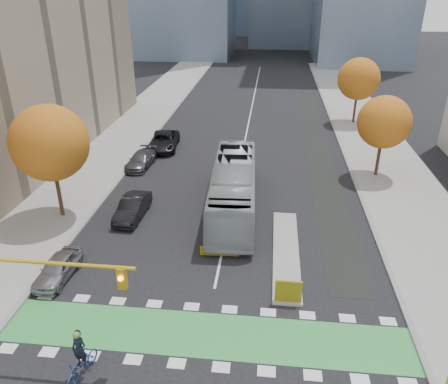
% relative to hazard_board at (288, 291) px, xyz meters
% --- Properties ---
extents(ground, '(300.00, 300.00, 0.00)m').
position_rel_hazard_board_xyz_m(ground, '(-4.00, -4.20, -0.80)').
color(ground, black).
rests_on(ground, ground).
extents(sidewalk_west, '(7.00, 120.00, 0.15)m').
position_rel_hazard_board_xyz_m(sidewalk_west, '(-17.50, 15.80, -0.73)').
color(sidewalk_west, gray).
rests_on(sidewalk_west, ground).
extents(sidewalk_east, '(7.00, 120.00, 0.15)m').
position_rel_hazard_board_xyz_m(sidewalk_east, '(9.50, 15.80, -0.73)').
color(sidewalk_east, gray).
rests_on(sidewalk_east, ground).
extents(curb_west, '(0.30, 120.00, 0.16)m').
position_rel_hazard_board_xyz_m(curb_west, '(-14.00, 15.80, -0.73)').
color(curb_west, gray).
rests_on(curb_west, ground).
extents(curb_east, '(0.30, 120.00, 0.16)m').
position_rel_hazard_board_xyz_m(curb_east, '(6.00, 15.80, -0.73)').
color(curb_east, gray).
rests_on(curb_east, ground).
extents(bike_crossing, '(20.00, 3.00, 0.01)m').
position_rel_hazard_board_xyz_m(bike_crossing, '(-4.00, -2.70, -0.79)').
color(bike_crossing, green).
rests_on(bike_crossing, ground).
extents(centre_line, '(0.15, 70.00, 0.01)m').
position_rel_hazard_board_xyz_m(centre_line, '(-4.00, 35.80, -0.80)').
color(centre_line, silver).
rests_on(centre_line, ground).
extents(bike_lane_paint, '(2.50, 50.00, 0.01)m').
position_rel_hazard_board_xyz_m(bike_lane_paint, '(3.50, 25.80, -0.80)').
color(bike_lane_paint, black).
rests_on(bike_lane_paint, ground).
extents(median_island, '(1.60, 10.00, 0.16)m').
position_rel_hazard_board_xyz_m(median_island, '(0.00, 4.80, -0.72)').
color(median_island, gray).
rests_on(median_island, ground).
extents(hazard_board, '(1.40, 0.12, 1.30)m').
position_rel_hazard_board_xyz_m(hazard_board, '(0.00, 0.00, 0.00)').
color(hazard_board, yellow).
rests_on(hazard_board, median_island).
extents(tree_west, '(5.20, 5.20, 8.22)m').
position_rel_hazard_board_xyz_m(tree_west, '(-16.00, 7.80, 4.82)').
color(tree_west, '#332114').
rests_on(tree_west, ground).
extents(tree_east_near, '(4.40, 4.40, 7.08)m').
position_rel_hazard_board_xyz_m(tree_east_near, '(8.00, 17.80, 4.06)').
color(tree_east_near, '#332114').
rests_on(tree_east_near, ground).
extents(tree_east_far, '(4.80, 4.80, 7.65)m').
position_rel_hazard_board_xyz_m(tree_east_far, '(8.50, 33.80, 4.44)').
color(tree_east_far, '#332114').
rests_on(tree_east_far, ground).
extents(traffic_signal_west, '(8.53, 0.56, 5.20)m').
position_rel_hazard_board_xyz_m(traffic_signal_west, '(-11.93, -4.71, 3.23)').
color(traffic_signal_west, '#BF9914').
rests_on(traffic_signal_west, ground).
extents(cyclist, '(1.17, 2.19, 2.41)m').
position_rel_hazard_board_xyz_m(cyclist, '(-8.87, -5.63, 0.00)').
color(cyclist, navy).
rests_on(cyclist, ground).
extents(bus, '(3.63, 13.16, 3.63)m').
position_rel_hazard_board_xyz_m(bus, '(-3.81, 10.13, 1.02)').
color(bus, '#9CA1A4').
rests_on(bus, ground).
extents(parked_car_a, '(1.76, 3.96, 1.33)m').
position_rel_hazard_board_xyz_m(parked_car_a, '(-13.00, 0.80, -0.14)').
color(parked_car_a, gray).
rests_on(parked_car_a, ground).
extents(parked_car_b, '(1.75, 4.58, 1.49)m').
position_rel_hazard_board_xyz_m(parked_car_b, '(-10.91, 8.30, -0.05)').
color(parked_car_b, black).
rests_on(parked_car_b, ground).
extents(parked_car_c, '(2.19, 4.74, 1.34)m').
position_rel_hazard_board_xyz_m(parked_car_c, '(-13.00, 17.67, -0.13)').
color(parked_car_c, '#4E4D53').
rests_on(parked_car_c, ground).
extents(parked_car_d, '(3.14, 5.98, 1.60)m').
position_rel_hazard_board_xyz_m(parked_car_d, '(-12.03, 22.67, 0.00)').
color(parked_car_d, black).
rests_on(parked_car_d, ground).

